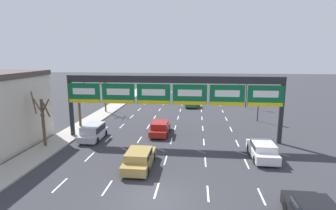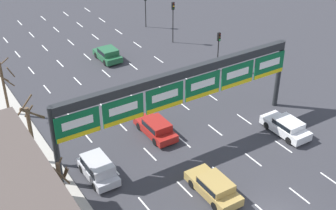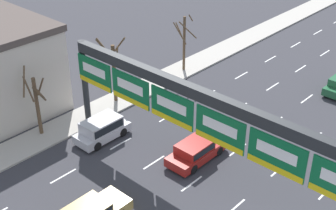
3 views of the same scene
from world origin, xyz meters
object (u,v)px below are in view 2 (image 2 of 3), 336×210
object	(u,v)px
traffic_light_mid_block	(173,14)
traffic_light_far_end	(145,3)
car_white	(286,126)
traffic_light_near_gantry	(219,44)
sign_gantry	(182,84)
tree_bare_third	(5,85)
tree_bare_closest	(31,129)
suv_silver	(98,168)
tree_bare_second	(61,185)
car_green	(108,54)
car_red	(156,127)
car_gold	(214,186)

from	to	relation	value
traffic_light_mid_block	traffic_light_far_end	world-z (taller)	traffic_light_mid_block
car_white	traffic_light_near_gantry	distance (m)	13.33
sign_gantry	tree_bare_third	world-z (taller)	sign_gantry
sign_gantry	tree_bare_closest	size ratio (longest dim) A/B	3.91
suv_silver	tree_bare_second	distance (m)	4.96
car_green	car_white	bearing A→B (deg)	-73.40
sign_gantry	traffic_light_near_gantry	bearing A→B (deg)	40.04
car_red	traffic_light_far_end	xyz separation A→B (m)	(11.88, 22.42, 2.46)
car_white	tree_bare_second	size ratio (longest dim) A/B	0.87
car_gold	tree_bare_third	size ratio (longest dim) A/B	0.84
car_red	traffic_light_far_end	world-z (taller)	traffic_light_far_end
car_gold	tree_bare_closest	xyz separation A→B (m)	(-9.54, 10.50, 2.36)
suv_silver	car_green	bearing A→B (deg)	62.12
traffic_light_near_gantry	tree_bare_closest	world-z (taller)	tree_bare_closest
car_gold	car_white	xyz separation A→B (m)	(9.97, 2.96, -0.00)
car_gold	traffic_light_near_gantry	distance (m)	20.28
traffic_light_near_gantry	car_red	bearing A→B (deg)	-149.41
car_green	tree_bare_closest	distance (m)	19.34
car_white	sign_gantry	bearing A→B (deg)	153.58
car_green	traffic_light_near_gantry	world-z (taller)	traffic_light_near_gantry
tree_bare_second	traffic_light_mid_block	bearing A→B (deg)	43.71
tree_bare_third	tree_bare_closest	bearing A→B (deg)	-92.14
sign_gantry	traffic_light_near_gantry	world-z (taller)	sign_gantry
traffic_light_near_gantry	tree_bare_second	distance (m)	25.49
traffic_light_mid_block	car_white	bearing A→B (deg)	-96.62
traffic_light_far_end	tree_bare_closest	bearing A→B (deg)	-136.57
car_white	tree_bare_second	bearing A→B (deg)	178.44
traffic_light_mid_block	sign_gantry	bearing A→B (deg)	-120.72
sign_gantry	car_gold	xyz separation A→B (m)	(-1.87, -6.99, -4.60)
traffic_light_near_gantry	traffic_light_mid_block	size ratio (longest dim) A/B	0.86
traffic_light_near_gantry	traffic_light_mid_block	xyz separation A→B (m)	(0.10, 9.06, 0.48)
sign_gantry	car_red	xyz separation A→B (m)	(-1.45, 1.77, -4.61)
car_red	car_gold	size ratio (longest dim) A/B	0.98
traffic_light_mid_block	car_green	bearing A→B (deg)	-177.72
tree_bare_closest	car_red	bearing A→B (deg)	-9.89
tree_bare_third	suv_silver	bearing A→B (deg)	-76.29
traffic_light_far_end	car_white	bearing A→B (deg)	-94.72
traffic_light_near_gantry	tree_bare_third	xyz separation A→B (m)	(-21.65, 2.88, -0.04)
car_white	tree_bare_second	xyz separation A→B (m)	(-19.84, 0.54, 2.07)
sign_gantry	car_gold	bearing A→B (deg)	-104.97
sign_gantry	car_red	distance (m)	5.14
car_gold	tree_bare_second	distance (m)	10.68
car_gold	traffic_light_mid_block	world-z (taller)	traffic_light_mid_block
car_white	traffic_light_far_end	distance (m)	28.42
car_red	traffic_light_far_end	size ratio (longest dim) A/B	1.01
suv_silver	traffic_light_near_gantry	bearing A→B (deg)	27.44
tree_bare_closest	car_white	bearing A→B (deg)	-21.12
sign_gantry	tree_bare_second	world-z (taller)	sign_gantry
car_green	tree_bare_third	bearing A→B (deg)	-155.49
car_green	car_white	size ratio (longest dim) A/B	0.88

